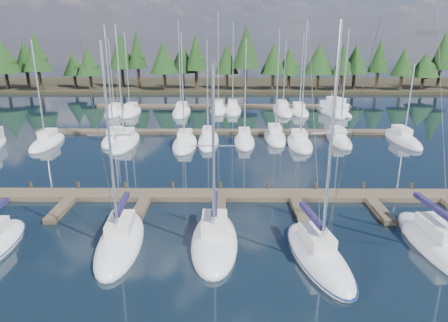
{
  "coord_description": "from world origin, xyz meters",
  "views": [
    {
      "loc": [
        0.5,
        -12.28,
        12.87
      ],
      "look_at": [
        0.27,
        22.0,
        1.84
      ],
      "focal_mm": 32.0,
      "sensor_mm": 36.0,
      "label": 1
    }
  ],
  "objects_px": {
    "main_dock": "(220,198)",
    "front_sailboat_4": "(318,255)",
    "front_sailboat_5": "(442,246)",
    "front_sailboat_3": "(214,240)",
    "front_sailboat_2": "(120,241)",
    "motor_yacht_right": "(334,110)"
  },
  "relations": [
    {
      "from": "motor_yacht_right",
      "to": "front_sailboat_2",
      "type": "bearing_deg",
      "value": -119.4
    },
    {
      "from": "main_dock",
      "to": "front_sailboat_4",
      "type": "bearing_deg",
      "value": -55.86
    },
    {
      "from": "front_sailboat_3",
      "to": "front_sailboat_4",
      "type": "xyz_separation_m",
      "value": [
        6.21,
        -1.77,
        0.02
      ]
    },
    {
      "from": "motor_yacht_right",
      "to": "front_sailboat_3",
      "type": "bearing_deg",
      "value": -113.22
    },
    {
      "from": "front_sailboat_5",
      "to": "motor_yacht_right",
      "type": "bearing_deg",
      "value": 84.1
    },
    {
      "from": "front_sailboat_2",
      "to": "front_sailboat_3",
      "type": "xyz_separation_m",
      "value": [
        5.96,
        0.16,
        -0.01
      ]
    },
    {
      "from": "main_dock",
      "to": "front_sailboat_3",
      "type": "height_order",
      "value": "front_sailboat_3"
    },
    {
      "from": "front_sailboat_3",
      "to": "front_sailboat_4",
      "type": "height_order",
      "value": "front_sailboat_4"
    },
    {
      "from": "front_sailboat_2",
      "to": "front_sailboat_4",
      "type": "bearing_deg",
      "value": -7.5
    },
    {
      "from": "front_sailboat_2",
      "to": "front_sailboat_5",
      "type": "bearing_deg",
      "value": -1.37
    },
    {
      "from": "front_sailboat_2",
      "to": "front_sailboat_4",
      "type": "xyz_separation_m",
      "value": [
        12.18,
        -1.6,
        0.0
      ]
    },
    {
      "from": "front_sailboat_5",
      "to": "motor_yacht_right",
      "type": "xyz_separation_m",
      "value": [
        4.58,
        44.3,
        0.21
      ]
    },
    {
      "from": "front_sailboat_3",
      "to": "motor_yacht_right",
      "type": "relative_size",
      "value": 1.28
    },
    {
      "from": "front_sailboat_3",
      "to": "motor_yacht_right",
      "type": "height_order",
      "value": "front_sailboat_3"
    },
    {
      "from": "front_sailboat_4",
      "to": "motor_yacht_right",
      "type": "xyz_separation_m",
      "value": [
        12.51,
        45.42,
        0.2
      ]
    },
    {
      "from": "front_sailboat_4",
      "to": "front_sailboat_5",
      "type": "height_order",
      "value": "front_sailboat_5"
    },
    {
      "from": "front_sailboat_2",
      "to": "front_sailboat_3",
      "type": "height_order",
      "value": "front_sailboat_2"
    },
    {
      "from": "front_sailboat_5",
      "to": "front_sailboat_3",
      "type": "bearing_deg",
      "value": 177.39
    },
    {
      "from": "front_sailboat_2",
      "to": "motor_yacht_right",
      "type": "height_order",
      "value": "front_sailboat_2"
    },
    {
      "from": "motor_yacht_right",
      "to": "main_dock",
      "type": "bearing_deg",
      "value": -116.75
    },
    {
      "from": "front_sailboat_3",
      "to": "motor_yacht_right",
      "type": "xyz_separation_m",
      "value": [
        18.72,
        43.65,
        0.22
      ]
    },
    {
      "from": "front_sailboat_4",
      "to": "front_sailboat_5",
      "type": "distance_m",
      "value": 8.01
    }
  ]
}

